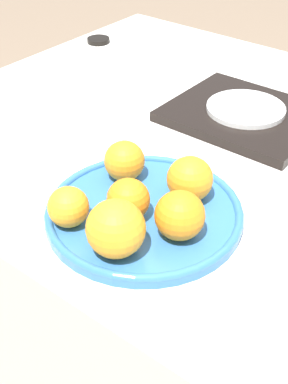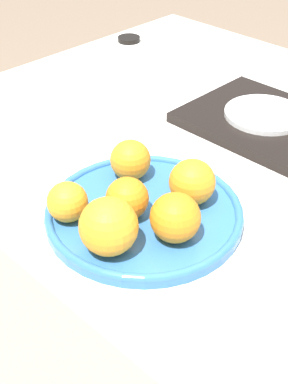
% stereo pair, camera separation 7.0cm
% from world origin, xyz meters
% --- Properties ---
extents(table, '(1.51, 0.97, 0.73)m').
position_xyz_m(table, '(0.00, 0.00, 0.37)').
color(table, silver).
rests_on(table, ground_plane).
extents(fruit_platter, '(0.31, 0.31, 0.02)m').
position_xyz_m(fruit_platter, '(-0.12, -0.29, 0.74)').
color(fruit_platter, '#336BAD').
rests_on(fruit_platter, table).
extents(orange_0, '(0.07, 0.07, 0.07)m').
position_xyz_m(orange_0, '(-0.12, -0.31, 0.78)').
color(orange_0, orange).
rests_on(orange_0, fruit_platter).
extents(orange_1, '(0.07, 0.07, 0.07)m').
position_xyz_m(orange_1, '(-0.20, -0.24, 0.78)').
color(orange_1, orange).
rests_on(orange_1, fruit_platter).
extents(orange_2, '(0.07, 0.07, 0.07)m').
position_xyz_m(orange_2, '(-0.08, -0.22, 0.78)').
color(orange_2, orange).
rests_on(orange_2, fruit_platter).
extents(orange_3, '(0.08, 0.08, 0.08)m').
position_xyz_m(orange_3, '(-0.09, -0.38, 0.79)').
color(orange_3, orange).
rests_on(orange_3, fruit_platter).
extents(orange_4, '(0.06, 0.06, 0.06)m').
position_xyz_m(orange_4, '(-0.18, -0.38, 0.78)').
color(orange_4, orange).
rests_on(orange_4, fruit_platter).
extents(orange_5, '(0.07, 0.07, 0.07)m').
position_xyz_m(orange_5, '(-0.04, -0.30, 0.78)').
color(orange_5, orange).
rests_on(orange_5, fruit_platter).
extents(serving_tray, '(0.30, 0.25, 0.02)m').
position_xyz_m(serving_tray, '(-0.15, 0.09, 0.74)').
color(serving_tray, black).
rests_on(serving_tray, table).
extents(side_plate, '(0.16, 0.16, 0.01)m').
position_xyz_m(side_plate, '(-0.15, 0.09, 0.76)').
color(side_plate, silver).
rests_on(side_plate, serving_tray).
extents(soy_dish, '(0.06, 0.06, 0.01)m').
position_xyz_m(soy_dish, '(-0.68, 0.23, 0.74)').
color(soy_dish, black).
rests_on(soy_dish, table).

